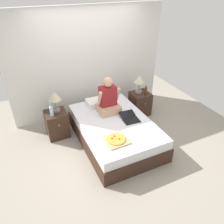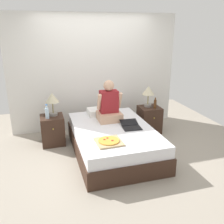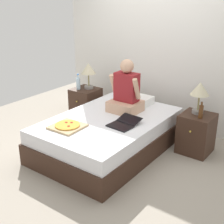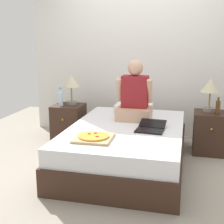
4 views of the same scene
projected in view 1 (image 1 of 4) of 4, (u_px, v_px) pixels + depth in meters
name	position (u px, v px, depth m)	size (l,w,h in m)	color
ground_plane	(115.00, 140.00, 4.67)	(5.71, 5.71, 0.00)	#9E9384
wall_back	(89.00, 63.00, 5.08)	(3.71, 0.12, 2.50)	silver
bed	(115.00, 131.00, 4.54)	(1.39, 2.09, 0.50)	#382319
nightstand_left	(57.00, 124.00, 4.68)	(0.44, 0.47, 0.57)	#382319
lamp_on_left_nightstand	(54.00, 97.00, 4.40)	(0.26, 0.26, 0.45)	gray
water_bottle	(51.00, 111.00, 4.37)	(0.07, 0.07, 0.28)	silver
nightstand_right	(140.00, 103.00, 5.42)	(0.44, 0.47, 0.57)	#382319
lamp_on_right_nightstand	(139.00, 80.00, 5.13)	(0.26, 0.26, 0.45)	gray
beer_bottle	(146.00, 91.00, 5.17)	(0.06, 0.06, 0.23)	#512D14
pillow	(98.00, 102.00, 4.94)	(0.52, 0.34, 0.12)	white
person_seated	(108.00, 100.00, 4.56)	(0.47, 0.40, 0.78)	tan
laptop	(130.00, 118.00, 4.44)	(0.34, 0.44, 0.07)	black
pizza_box	(116.00, 140.00, 3.86)	(0.41, 0.41, 0.05)	tan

